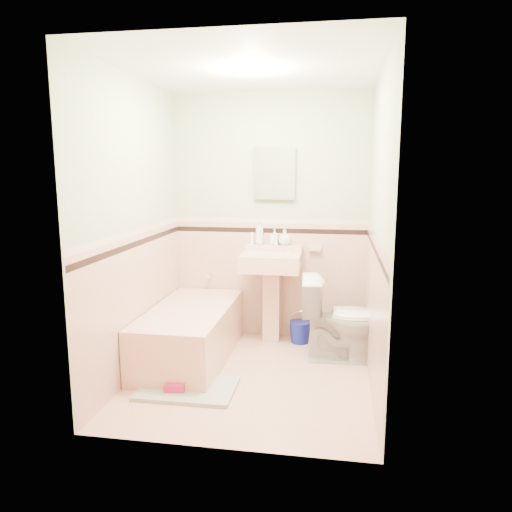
% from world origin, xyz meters
% --- Properties ---
extents(floor, '(2.20, 2.20, 0.00)m').
position_xyz_m(floor, '(0.00, 0.00, 0.00)').
color(floor, '#E8B098').
rests_on(floor, ground).
extents(ceiling, '(2.20, 2.20, 0.00)m').
position_xyz_m(ceiling, '(0.00, 0.00, 2.50)').
color(ceiling, white).
rests_on(ceiling, ground).
extents(wall_back, '(2.50, 0.00, 2.50)m').
position_xyz_m(wall_back, '(0.00, 1.10, 1.25)').
color(wall_back, '#F4E3C7').
rests_on(wall_back, ground).
extents(wall_front, '(2.50, 0.00, 2.50)m').
position_xyz_m(wall_front, '(0.00, -1.10, 1.25)').
color(wall_front, '#F4E3C7').
rests_on(wall_front, ground).
extents(wall_left, '(0.00, 2.50, 2.50)m').
position_xyz_m(wall_left, '(-1.00, 0.00, 1.25)').
color(wall_left, '#F4E3C7').
rests_on(wall_left, ground).
extents(wall_right, '(0.00, 2.50, 2.50)m').
position_xyz_m(wall_right, '(1.00, 0.00, 1.25)').
color(wall_right, '#F4E3C7').
rests_on(wall_right, ground).
extents(wainscot_back, '(2.00, 0.00, 2.00)m').
position_xyz_m(wainscot_back, '(0.00, 1.09, 0.60)').
color(wainscot_back, beige).
rests_on(wainscot_back, ground).
extents(wainscot_front, '(2.00, 0.00, 2.00)m').
position_xyz_m(wainscot_front, '(0.00, -1.09, 0.60)').
color(wainscot_front, beige).
rests_on(wainscot_front, ground).
extents(wainscot_left, '(0.00, 2.20, 2.20)m').
position_xyz_m(wainscot_left, '(-0.99, 0.00, 0.60)').
color(wainscot_left, beige).
rests_on(wainscot_left, ground).
extents(wainscot_right, '(0.00, 2.20, 2.20)m').
position_xyz_m(wainscot_right, '(0.99, 0.00, 0.60)').
color(wainscot_right, beige).
rests_on(wainscot_right, ground).
extents(accent_back, '(2.00, 0.00, 2.00)m').
position_xyz_m(accent_back, '(0.00, 1.08, 1.12)').
color(accent_back, black).
rests_on(accent_back, ground).
extents(accent_front, '(2.00, 0.00, 2.00)m').
position_xyz_m(accent_front, '(0.00, -1.08, 1.12)').
color(accent_front, black).
rests_on(accent_front, ground).
extents(accent_left, '(0.00, 2.20, 2.20)m').
position_xyz_m(accent_left, '(-0.98, 0.00, 1.12)').
color(accent_left, black).
rests_on(accent_left, ground).
extents(accent_right, '(0.00, 2.20, 2.20)m').
position_xyz_m(accent_right, '(0.98, 0.00, 1.12)').
color(accent_right, black).
rests_on(accent_right, ground).
extents(cap_back, '(2.00, 0.00, 2.00)m').
position_xyz_m(cap_back, '(0.00, 1.08, 1.22)').
color(cap_back, beige).
rests_on(cap_back, ground).
extents(cap_front, '(2.00, 0.00, 2.00)m').
position_xyz_m(cap_front, '(0.00, -1.08, 1.22)').
color(cap_front, beige).
rests_on(cap_front, ground).
extents(cap_left, '(0.00, 2.20, 2.20)m').
position_xyz_m(cap_left, '(-0.98, 0.00, 1.22)').
color(cap_left, beige).
rests_on(cap_left, ground).
extents(cap_right, '(0.00, 2.20, 2.20)m').
position_xyz_m(cap_right, '(0.98, 0.00, 1.22)').
color(cap_right, beige).
rests_on(cap_right, ground).
extents(bathtub, '(0.70, 1.50, 0.45)m').
position_xyz_m(bathtub, '(-0.63, 0.33, 0.23)').
color(bathtub, '#E3AA91').
rests_on(bathtub, floor).
extents(tub_faucet, '(0.04, 0.12, 0.04)m').
position_xyz_m(tub_faucet, '(-0.63, 1.05, 0.63)').
color(tub_faucet, silver).
rests_on(tub_faucet, wall_back).
extents(sink, '(0.58, 0.48, 0.92)m').
position_xyz_m(sink, '(0.05, 0.86, 0.46)').
color(sink, '#E3AA91').
rests_on(sink, floor).
extents(sink_faucet, '(0.02, 0.02, 0.10)m').
position_xyz_m(sink_faucet, '(0.05, 1.00, 0.95)').
color(sink_faucet, silver).
rests_on(sink_faucet, sink).
extents(medicine_cabinet, '(0.37, 0.04, 0.46)m').
position_xyz_m(medicine_cabinet, '(0.05, 1.07, 1.70)').
color(medicine_cabinet, white).
rests_on(medicine_cabinet, wall_back).
extents(soap_dish, '(0.13, 0.07, 0.04)m').
position_xyz_m(soap_dish, '(0.47, 1.06, 0.95)').
color(soap_dish, '#E3AA91').
rests_on(soap_dish, wall_back).
extents(soap_bottle_left, '(0.11, 0.11, 0.23)m').
position_xyz_m(soap_bottle_left, '(-0.10, 1.04, 1.10)').
color(soap_bottle_left, '#B2B2B2').
rests_on(soap_bottle_left, sink).
extents(soap_bottle_mid, '(0.08, 0.09, 0.16)m').
position_xyz_m(soap_bottle_mid, '(0.06, 1.04, 1.06)').
color(soap_bottle_mid, '#B2B2B2').
rests_on(soap_bottle_mid, sink).
extents(soap_bottle_right, '(0.13, 0.13, 0.16)m').
position_xyz_m(soap_bottle_right, '(0.16, 1.04, 1.06)').
color(soap_bottle_right, '#B2B2B2').
rests_on(soap_bottle_right, sink).
extents(tube, '(0.04, 0.04, 0.12)m').
position_xyz_m(tube, '(-0.17, 1.04, 1.04)').
color(tube, white).
rests_on(tube, sink).
extents(toilet, '(0.79, 0.48, 0.78)m').
position_xyz_m(toilet, '(0.77, 0.53, 0.39)').
color(toilet, white).
rests_on(toilet, floor).
extents(bucket, '(0.28, 0.28, 0.22)m').
position_xyz_m(bucket, '(0.34, 0.90, 0.11)').
color(bucket, '#111B91').
rests_on(bucket, floor).
extents(bath_mat, '(0.77, 0.52, 0.03)m').
position_xyz_m(bath_mat, '(-0.46, -0.35, 0.02)').
color(bath_mat, gray).
rests_on(bath_mat, floor).
extents(shoe, '(0.16, 0.09, 0.06)m').
position_xyz_m(shoe, '(-0.53, -0.44, 0.06)').
color(shoe, '#BF1E59').
rests_on(shoe, bath_mat).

